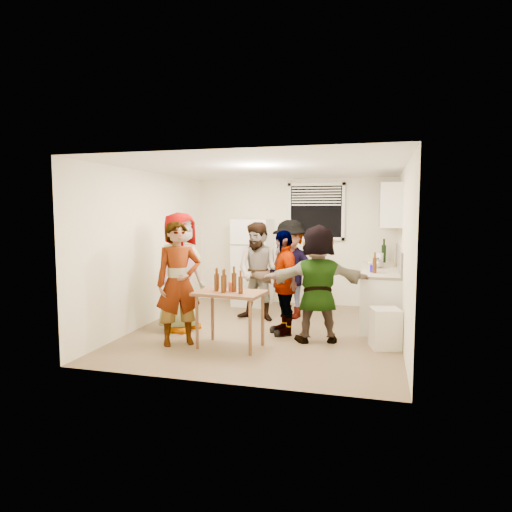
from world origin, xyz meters
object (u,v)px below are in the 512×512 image
(refrigerator, at_px, (253,262))
(beer_bottle_table, at_px, (234,292))
(beer_bottle_counter, at_px, (374,273))
(guest_back_right, at_px, (290,317))
(guest_back_left, at_px, (259,320))
(wine_bottle, at_px, (383,262))
(guest_grey, at_px, (181,330))
(kettle, at_px, (378,268))
(serving_table, at_px, (230,347))
(guest_black, at_px, (283,334))
(guest_orange, at_px, (317,341))
(trash_bin, at_px, (385,330))
(blue_cup, at_px, (373,272))
(guest_stripe, at_px, (180,344))
(red_cup, at_px, (232,291))

(refrigerator, bearing_deg, beer_bottle_table, -79.51)
(beer_bottle_counter, distance_m, guest_back_right, 1.75)
(beer_bottle_counter, relative_size, guest_back_left, 0.14)
(guest_back_right, bearing_deg, wine_bottle, 56.99)
(beer_bottle_table, distance_m, guest_grey, 1.51)
(kettle, distance_m, wine_bottle, 0.89)
(serving_table, bearing_deg, refrigerator, 99.36)
(guest_back_left, distance_m, guest_black, 0.95)
(guest_orange, bearing_deg, guest_grey, -19.14)
(trash_bin, relative_size, guest_grey, 0.30)
(blue_cup, xyz_separation_m, guest_black, (-1.29, -0.68, -0.90))
(trash_bin, relative_size, guest_stripe, 0.32)
(guest_back_left, xyz_separation_m, guest_orange, (1.12, -1.02, 0.00))
(guest_back_left, bearing_deg, guest_back_right, 40.84)
(wine_bottle, bearing_deg, kettle, -96.47)
(trash_bin, distance_m, guest_back_right, 2.15)
(blue_cup, bearing_deg, guest_black, -152.29)
(wine_bottle, height_order, guest_orange, wine_bottle)
(beer_bottle_table, bearing_deg, guest_stripe, -176.86)
(blue_cup, distance_m, trash_bin, 1.23)
(blue_cup, bearing_deg, guest_stripe, -148.45)
(kettle, bearing_deg, guest_stripe, -125.63)
(guest_grey, bearing_deg, guest_black, -66.89)
(kettle, bearing_deg, guest_black, -122.01)
(kettle, xyz_separation_m, wine_bottle, (0.10, 0.88, 0.00))
(kettle, height_order, serving_table, kettle)
(refrigerator, xyz_separation_m, wine_bottle, (2.50, 0.18, 0.05))
(guest_orange, bearing_deg, serving_table, 11.37)
(guest_orange, bearing_deg, kettle, -134.97)
(wine_bottle, relative_size, guest_stripe, 0.19)
(kettle, xyz_separation_m, blue_cup, (-0.08, -0.60, 0.00))
(kettle, bearing_deg, blue_cup, -82.40)
(serving_table, xyz_separation_m, guest_grey, (-1.04, 0.68, 0.00))
(kettle, bearing_deg, guest_grey, -138.86)
(blue_cup, height_order, beer_bottle_table, blue_cup)
(guest_black, bearing_deg, blue_cup, 88.00)
(trash_bin, relative_size, guest_black, 0.35)
(refrigerator, bearing_deg, serving_table, -80.64)
(beer_bottle_table, bearing_deg, trash_bin, 14.59)
(refrigerator, relative_size, guest_grey, 0.92)
(blue_cup, xyz_separation_m, guest_back_left, (-1.86, 0.07, -0.90))
(beer_bottle_table, distance_m, guest_stripe, 1.11)
(guest_back_left, bearing_deg, guest_stripe, -107.22)
(trash_bin, height_order, guest_back_left, trash_bin)
(guest_grey, relative_size, guest_back_left, 1.10)
(blue_cup, relative_size, trash_bin, 0.22)
(guest_stripe, height_order, guest_orange, guest_orange)
(wine_bottle, height_order, red_cup, wine_bottle)
(trash_bin, xyz_separation_m, guest_back_left, (-2.06, 1.10, -0.25))
(kettle, height_order, beer_bottle_table, kettle)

